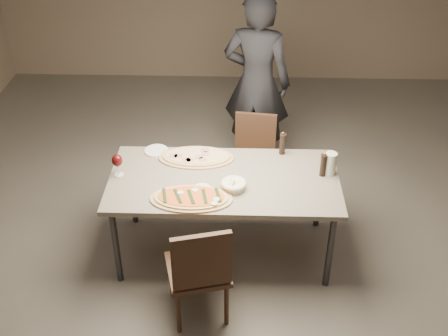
{
  "coord_description": "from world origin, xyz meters",
  "views": [
    {
      "loc": [
        0.11,
        -3.58,
        3.27
      ],
      "look_at": [
        0.0,
        0.0,
        0.85
      ],
      "focal_mm": 45.0,
      "sensor_mm": 36.0,
      "label": 1
    }
  ],
  "objects_px": {
    "zucchini_pizza": "(191,198)",
    "chair_near": "(199,269)",
    "diner": "(257,83)",
    "chair_far": "(254,154)",
    "dining_table": "(224,185)",
    "ham_pizza": "(196,157)",
    "pepper_mill_left": "(323,165)",
    "carafe": "(330,164)",
    "bread_basket": "(233,185)"
  },
  "relations": [
    {
      "from": "dining_table",
      "to": "chair_far",
      "type": "bearing_deg",
      "value": 72.65
    },
    {
      "from": "chair_near",
      "to": "bread_basket",
      "type": "bearing_deg",
      "value": 55.81
    },
    {
      "from": "zucchini_pizza",
      "to": "diner",
      "type": "bearing_deg",
      "value": 97.57
    },
    {
      "from": "pepper_mill_left",
      "to": "chair_far",
      "type": "distance_m",
      "value": 0.98
    },
    {
      "from": "bread_basket",
      "to": "chair_far",
      "type": "bearing_deg",
      "value": 79.44
    },
    {
      "from": "pepper_mill_left",
      "to": "ham_pizza",
      "type": "bearing_deg",
      "value": 168.35
    },
    {
      "from": "ham_pizza",
      "to": "bread_basket",
      "type": "relative_size",
      "value": 3.23
    },
    {
      "from": "chair_near",
      "to": "diner",
      "type": "xyz_separation_m",
      "value": [
        0.42,
        2.15,
        0.4
      ]
    },
    {
      "from": "chair_near",
      "to": "ham_pizza",
      "type": "bearing_deg",
      "value": 80.93
    },
    {
      "from": "carafe",
      "to": "ham_pizza",
      "type": "bearing_deg",
      "value": 170.09
    },
    {
      "from": "carafe",
      "to": "diner",
      "type": "height_order",
      "value": "diner"
    },
    {
      "from": "zucchini_pizza",
      "to": "chair_near",
      "type": "distance_m",
      "value": 0.54
    },
    {
      "from": "dining_table",
      "to": "ham_pizza",
      "type": "xyz_separation_m",
      "value": [
        -0.24,
        0.28,
        0.07
      ]
    },
    {
      "from": "bread_basket",
      "to": "carafe",
      "type": "distance_m",
      "value": 0.79
    },
    {
      "from": "dining_table",
      "to": "chair_near",
      "type": "distance_m",
      "value": 0.78
    },
    {
      "from": "bread_basket",
      "to": "chair_near",
      "type": "xyz_separation_m",
      "value": [
        -0.22,
        -0.61,
        -0.29
      ]
    },
    {
      "from": "dining_table",
      "to": "ham_pizza",
      "type": "relative_size",
      "value": 2.9
    },
    {
      "from": "ham_pizza",
      "to": "pepper_mill_left",
      "type": "relative_size",
      "value": 2.95
    },
    {
      "from": "zucchini_pizza",
      "to": "ham_pizza",
      "type": "xyz_separation_m",
      "value": [
        -0.01,
        0.56,
        -0.0
      ]
    },
    {
      "from": "dining_table",
      "to": "diner",
      "type": "distance_m",
      "value": 1.44
    },
    {
      "from": "ham_pizza",
      "to": "pepper_mill_left",
      "type": "xyz_separation_m",
      "value": [
        1.01,
        -0.21,
        0.08
      ]
    },
    {
      "from": "diner",
      "to": "chair_near",
      "type": "bearing_deg",
      "value": 92.27
    },
    {
      "from": "pepper_mill_left",
      "to": "chair_near",
      "type": "relative_size",
      "value": 0.23
    },
    {
      "from": "chair_near",
      "to": "diner",
      "type": "height_order",
      "value": "diner"
    },
    {
      "from": "dining_table",
      "to": "bread_basket",
      "type": "distance_m",
      "value": 0.18
    },
    {
      "from": "ham_pizza",
      "to": "pepper_mill_left",
      "type": "distance_m",
      "value": 1.03
    },
    {
      "from": "zucchini_pizza",
      "to": "pepper_mill_left",
      "type": "xyz_separation_m",
      "value": [
        1.0,
        0.35,
        0.08
      ]
    },
    {
      "from": "carafe",
      "to": "bread_basket",
      "type": "bearing_deg",
      "value": -163.09
    },
    {
      "from": "pepper_mill_left",
      "to": "carafe",
      "type": "xyz_separation_m",
      "value": [
        0.06,
        0.02,
        -0.0
      ]
    },
    {
      "from": "zucchini_pizza",
      "to": "diner",
      "type": "xyz_separation_m",
      "value": [
        0.51,
        1.68,
        0.14
      ]
    },
    {
      "from": "ham_pizza",
      "to": "diner",
      "type": "xyz_separation_m",
      "value": [
        0.51,
        1.12,
        0.14
      ]
    },
    {
      "from": "bread_basket",
      "to": "chair_far",
      "type": "height_order",
      "value": "chair_far"
    },
    {
      "from": "dining_table",
      "to": "chair_near",
      "type": "bearing_deg",
      "value": -101.17
    },
    {
      "from": "dining_table",
      "to": "diner",
      "type": "xyz_separation_m",
      "value": [
        0.27,
        1.4,
        0.21
      ]
    },
    {
      "from": "zucchini_pizza",
      "to": "carafe",
      "type": "relative_size",
      "value": 3.23
    },
    {
      "from": "chair_near",
      "to": "diner",
      "type": "relative_size",
      "value": 0.5
    },
    {
      "from": "chair_near",
      "to": "diner",
      "type": "distance_m",
      "value": 2.22
    },
    {
      "from": "ham_pizza",
      "to": "chair_far",
      "type": "distance_m",
      "value": 0.78
    },
    {
      "from": "pepper_mill_left",
      "to": "chair_far",
      "type": "bearing_deg",
      "value": 125.25
    },
    {
      "from": "ham_pizza",
      "to": "carafe",
      "type": "height_order",
      "value": "carafe"
    },
    {
      "from": "dining_table",
      "to": "ham_pizza",
      "type": "bearing_deg",
      "value": 130.38
    },
    {
      "from": "chair_near",
      "to": "chair_far",
      "type": "relative_size",
      "value": 1.08
    },
    {
      "from": "chair_far",
      "to": "dining_table",
      "type": "bearing_deg",
      "value": 79.6
    },
    {
      "from": "ham_pizza",
      "to": "chair_far",
      "type": "bearing_deg",
      "value": 71.31
    },
    {
      "from": "pepper_mill_left",
      "to": "carafe",
      "type": "relative_size",
      "value": 1.1
    },
    {
      "from": "zucchini_pizza",
      "to": "dining_table",
      "type": "bearing_deg",
      "value": 74.73
    },
    {
      "from": "ham_pizza",
      "to": "chair_far",
      "type": "xyz_separation_m",
      "value": [
        0.49,
        0.53,
        -0.3
      ]
    },
    {
      "from": "zucchini_pizza",
      "to": "chair_near",
      "type": "bearing_deg",
      "value": -55.43
    },
    {
      "from": "ham_pizza",
      "to": "dining_table",
      "type": "bearing_deg",
      "value": -25.42
    },
    {
      "from": "zucchini_pizza",
      "to": "bread_basket",
      "type": "height_order",
      "value": "bread_basket"
    }
  ]
}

